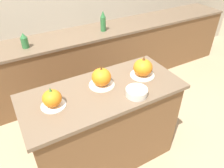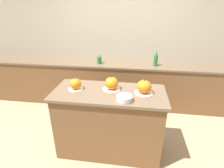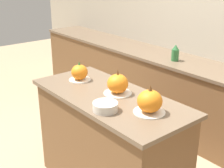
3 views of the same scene
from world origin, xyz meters
The scene contains 7 objects.
kitchen_island centered at (0.00, 0.00, 0.48)m, with size 1.46×0.65×0.95m.
back_counter centered at (0.00, 1.38, 0.45)m, with size 6.00×0.60×0.90m.
pumpkin_cake_left centered at (-0.45, 0.01, 1.02)m, with size 0.20×0.20×0.18m.
pumpkin_cake_center centered at (0.02, 0.07, 1.03)m, with size 0.23×0.23×0.21m.
pumpkin_cake_right centered at (0.44, 0.02, 1.03)m, with size 0.23×0.23×0.21m.
bottle_short centered at (-0.40, 1.31, 0.99)m, with size 0.09×0.09×0.19m.
mixing_bowl centered at (0.21, -0.20, 0.98)m, with size 0.19×0.19×0.06m.
Camera 3 is at (1.84, -1.47, 1.94)m, focal length 50.00 mm.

